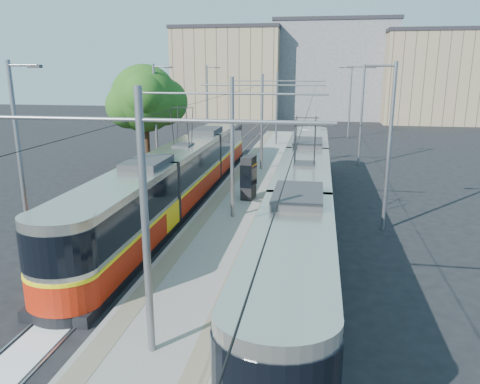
# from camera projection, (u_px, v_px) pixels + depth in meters

# --- Properties ---
(ground) EXTENTS (160.00, 160.00, 0.00)m
(ground) POSITION_uv_depth(u_px,v_px,m) (192.00, 292.00, 16.55)
(ground) COLOR black
(ground) RESTS_ON ground
(platform) EXTENTS (4.00, 50.00, 0.30)m
(platform) POSITION_uv_depth(u_px,v_px,m) (256.00, 179.00, 32.72)
(platform) COLOR gray
(platform) RESTS_ON ground
(tactile_strip_left) EXTENTS (0.70, 50.00, 0.01)m
(tactile_strip_left) POSITION_uv_depth(u_px,v_px,m) (236.00, 177.00, 32.91)
(tactile_strip_left) COLOR gray
(tactile_strip_left) RESTS_ON platform
(tactile_strip_right) EXTENTS (0.70, 50.00, 0.01)m
(tactile_strip_right) POSITION_uv_depth(u_px,v_px,m) (277.00, 178.00, 32.44)
(tactile_strip_right) COLOR gray
(tactile_strip_right) RESTS_ON platform
(rails) EXTENTS (8.71, 70.00, 0.03)m
(rails) POSITION_uv_depth(u_px,v_px,m) (256.00, 181.00, 32.75)
(rails) COLOR gray
(rails) RESTS_ON ground
(track_arrow) EXTENTS (1.20, 5.00, 0.01)m
(track_arrow) POSITION_uv_depth(u_px,v_px,m) (51.00, 328.00, 14.27)
(track_arrow) COLOR silver
(track_arrow) RESTS_ON ground
(tram_left) EXTENTS (2.43, 29.42, 5.50)m
(tram_left) POSITION_uv_depth(u_px,v_px,m) (184.00, 172.00, 27.74)
(tram_left) COLOR black
(tram_left) RESTS_ON ground
(tram_right) EXTENTS (2.43, 29.99, 5.50)m
(tram_right) POSITION_uv_depth(u_px,v_px,m) (303.00, 195.00, 22.22)
(tram_right) COLOR black
(tram_right) RESTS_ON ground
(catenary) EXTENTS (9.20, 70.00, 7.00)m
(catenary) POSITION_uv_depth(u_px,v_px,m) (250.00, 121.00, 28.89)
(catenary) COLOR slate
(catenary) RESTS_ON platform
(street_lamps) EXTENTS (15.18, 38.22, 8.00)m
(street_lamps) POSITION_uv_depth(u_px,v_px,m) (263.00, 116.00, 35.50)
(street_lamps) COLOR slate
(street_lamps) RESTS_ON ground
(shelter) EXTENTS (0.85, 1.22, 2.51)m
(shelter) POSITION_uv_depth(u_px,v_px,m) (249.00, 177.00, 27.02)
(shelter) COLOR black
(shelter) RESTS_ON platform
(tree) EXTENTS (5.52, 5.10, 8.02)m
(tree) POSITION_uv_depth(u_px,v_px,m) (150.00, 100.00, 34.96)
(tree) COLOR #382314
(tree) RESTS_ON ground
(building_left) EXTENTS (16.32, 12.24, 13.79)m
(building_left) POSITION_uv_depth(u_px,v_px,m) (230.00, 73.00, 73.58)
(building_left) COLOR gray
(building_left) RESTS_ON ground
(building_centre) EXTENTS (18.36, 14.28, 14.88)m
(building_centre) POSITION_uv_depth(u_px,v_px,m) (333.00, 70.00, 74.68)
(building_centre) COLOR gray
(building_centre) RESTS_ON ground
(building_right) EXTENTS (14.28, 10.20, 12.98)m
(building_right) POSITION_uv_depth(u_px,v_px,m) (433.00, 77.00, 66.94)
(building_right) COLOR gray
(building_right) RESTS_ON ground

